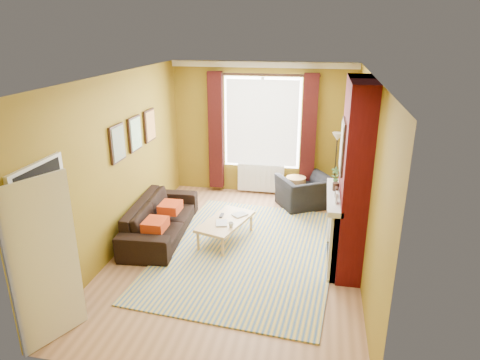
# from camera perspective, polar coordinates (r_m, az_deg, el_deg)

# --- Properties ---
(ground) EXTENTS (5.50, 5.50, 0.00)m
(ground) POSITION_cam_1_polar(r_m,az_deg,el_deg) (7.06, -0.39, -9.50)
(ground) COLOR #906241
(ground) RESTS_ON ground
(room_walls) EXTENTS (3.82, 5.54, 2.83)m
(room_walls) POSITION_cam_1_polar(r_m,az_deg,el_deg) (6.67, 5.42, 1.62)
(room_walls) COLOR olive
(room_walls) RESTS_ON ground
(striped_rug) EXTENTS (3.01, 3.96, 0.02)m
(striped_rug) POSITION_cam_1_polar(r_m,az_deg,el_deg) (7.04, 1.02, -9.52)
(striped_rug) COLOR #375F97
(striped_rug) RESTS_ON ground
(sofa) EXTENTS (0.99, 2.21, 0.63)m
(sofa) POSITION_cam_1_polar(r_m,az_deg,el_deg) (7.58, -10.53, -5.06)
(sofa) COLOR black
(sofa) RESTS_ON ground
(armchair) EXTENTS (1.29, 1.24, 0.64)m
(armchair) POSITION_cam_1_polar(r_m,az_deg,el_deg) (8.69, 8.65, -1.59)
(armchair) COLOR black
(armchair) RESTS_ON ground
(coffee_table) EXTENTS (0.87, 1.26, 0.38)m
(coffee_table) POSITION_cam_1_polar(r_m,az_deg,el_deg) (7.25, -1.91, -5.65)
(coffee_table) COLOR #D8B67C
(coffee_table) RESTS_ON ground
(wicker_stool) EXTENTS (0.50, 0.50, 0.51)m
(wicker_stool) POSITION_cam_1_polar(r_m,az_deg,el_deg) (9.02, 7.40, -1.17)
(wicker_stool) COLOR #A17646
(wicker_stool) RESTS_ON ground
(floor_lamp) EXTENTS (0.28, 0.28, 1.49)m
(floor_lamp) POSITION_cam_1_polar(r_m,az_deg,el_deg) (8.75, 12.75, 4.17)
(floor_lamp) COLOR black
(floor_lamp) RESTS_ON ground
(book_a) EXTENTS (0.24, 0.29, 0.02)m
(book_a) POSITION_cam_1_polar(r_m,az_deg,el_deg) (7.10, -3.25, -5.77)
(book_a) COLOR #999999
(book_a) RESTS_ON coffee_table
(book_b) EXTENTS (0.31, 0.32, 0.02)m
(book_b) POSITION_cam_1_polar(r_m,az_deg,el_deg) (7.48, -0.46, -4.39)
(book_b) COLOR #999999
(book_b) RESTS_ON coffee_table
(mug) EXTENTS (0.13, 0.13, 0.08)m
(mug) POSITION_cam_1_polar(r_m,az_deg,el_deg) (6.97, -1.19, -6.00)
(mug) COLOR #999999
(mug) RESTS_ON coffee_table
(tv_remote) EXTENTS (0.05, 0.17, 0.02)m
(tv_remote) POSITION_cam_1_polar(r_m,az_deg,el_deg) (7.38, -2.47, -4.74)
(tv_remote) COLOR #29292B
(tv_remote) RESTS_ON coffee_table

